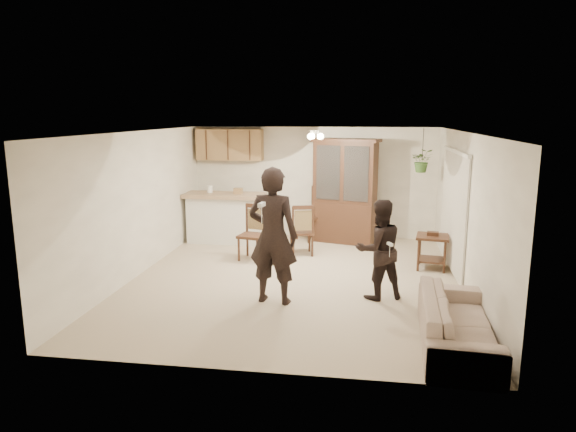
# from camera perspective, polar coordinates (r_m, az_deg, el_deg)

# --- Properties ---
(floor) EXTENTS (6.50, 6.50, 0.00)m
(floor) POSITION_cam_1_polar(r_m,az_deg,el_deg) (8.87, 0.74, -7.04)
(floor) COLOR #C6AE96
(floor) RESTS_ON ground
(ceiling) EXTENTS (5.50, 6.50, 0.02)m
(ceiling) POSITION_cam_1_polar(r_m,az_deg,el_deg) (8.42, 0.78, 9.32)
(ceiling) COLOR silver
(ceiling) RESTS_ON wall_back
(wall_back) EXTENTS (5.50, 0.02, 2.50)m
(wall_back) POSITION_cam_1_polar(r_m,az_deg,el_deg) (11.75, 2.85, 3.76)
(wall_back) COLOR white
(wall_back) RESTS_ON ground
(wall_front) EXTENTS (5.50, 0.02, 2.50)m
(wall_front) POSITION_cam_1_polar(r_m,az_deg,el_deg) (5.44, -3.78, -5.21)
(wall_front) COLOR white
(wall_front) RESTS_ON ground
(wall_left) EXTENTS (0.02, 6.50, 2.50)m
(wall_left) POSITION_cam_1_polar(r_m,az_deg,el_deg) (9.32, -16.25, 1.34)
(wall_left) COLOR white
(wall_left) RESTS_ON ground
(wall_right) EXTENTS (0.02, 6.50, 2.50)m
(wall_right) POSITION_cam_1_polar(r_m,az_deg,el_deg) (8.65, 19.14, 0.40)
(wall_right) COLOR white
(wall_right) RESTS_ON ground
(breakfast_bar) EXTENTS (1.60, 0.55, 1.00)m
(breakfast_bar) POSITION_cam_1_polar(r_m,az_deg,el_deg) (11.33, -6.98, -0.44)
(breakfast_bar) COLOR white
(breakfast_bar) RESTS_ON floor
(bar_top) EXTENTS (1.75, 0.70, 0.08)m
(bar_top) POSITION_cam_1_polar(r_m,az_deg,el_deg) (11.23, -7.05, 2.31)
(bar_top) COLOR tan
(bar_top) RESTS_ON breakfast_bar
(upper_cabinets) EXTENTS (1.50, 0.34, 0.70)m
(upper_cabinets) POSITION_cam_1_polar(r_m,az_deg,el_deg) (11.83, -6.48, 7.89)
(upper_cabinets) COLOR olive
(upper_cabinets) RESTS_ON wall_back
(vertical_blinds) EXTENTS (0.06, 2.30, 2.10)m
(vertical_blinds) POSITION_cam_1_polar(r_m,az_deg,el_deg) (9.54, 17.86, 0.54)
(vertical_blinds) COLOR beige
(vertical_blinds) RESTS_ON wall_right
(ceiling_fixture) EXTENTS (0.36, 0.36, 0.20)m
(ceiling_fixture) POSITION_cam_1_polar(r_m,az_deg,el_deg) (9.60, 2.93, 8.96)
(ceiling_fixture) COLOR #F5E8B8
(ceiling_fixture) RESTS_ON ceiling
(hanging_plant) EXTENTS (0.43, 0.37, 0.48)m
(hanging_plant) POSITION_cam_1_polar(r_m,az_deg,el_deg) (10.85, 14.69, 5.97)
(hanging_plant) COLOR #2B5823
(hanging_plant) RESTS_ON ceiling
(plant_cord) EXTENTS (0.01, 0.01, 0.65)m
(plant_cord) POSITION_cam_1_polar(r_m,az_deg,el_deg) (10.83, 14.77, 7.68)
(plant_cord) COLOR black
(plant_cord) RESTS_ON ceiling
(sofa) EXTENTS (0.85, 1.92, 0.73)m
(sofa) POSITION_cam_1_polar(r_m,az_deg,el_deg) (6.66, 18.31, -10.67)
(sofa) COLOR #BEB79D
(sofa) RESTS_ON floor
(adult) EXTENTS (0.71, 0.52, 1.80)m
(adult) POSITION_cam_1_polar(r_m,az_deg,el_deg) (7.59, -1.68, -3.13)
(adult) COLOR black
(adult) RESTS_ON floor
(child) EXTENTS (0.80, 0.73, 1.35)m
(child) POSITION_cam_1_polar(r_m,az_deg,el_deg) (7.94, 10.06, -4.35)
(child) COLOR black
(child) RESTS_ON floor
(china_hutch) EXTENTS (1.53, 0.91, 2.27)m
(china_hutch) POSITION_cam_1_polar(r_m,az_deg,el_deg) (11.24, 6.35, 2.70)
(china_hutch) COLOR #371F14
(china_hutch) RESTS_ON floor
(side_table) EXTENTS (0.65, 0.65, 0.69)m
(side_table) POSITION_cam_1_polar(r_m,az_deg,el_deg) (9.73, 15.69, -3.82)
(side_table) COLOR #371F14
(side_table) RESTS_ON floor
(chair_bar) EXTENTS (0.56, 0.56, 1.06)m
(chair_bar) POSITION_cam_1_polar(r_m,az_deg,el_deg) (9.99, -4.00, -3.16)
(chair_bar) COLOR #371F14
(chair_bar) RESTS_ON floor
(chair_hutch_left) EXTENTS (0.74, 0.74, 1.18)m
(chair_hutch_left) POSITION_cam_1_polar(r_m,az_deg,el_deg) (11.50, 2.52, -1.03)
(chair_hutch_left) COLOR #371F14
(chair_hutch_left) RESTS_ON floor
(chair_hutch_right) EXTENTS (0.56, 0.56, 1.04)m
(chair_hutch_right) POSITION_cam_1_polar(r_m,az_deg,el_deg) (10.33, 1.52, -2.70)
(chair_hutch_right) COLOR #371F14
(chair_hutch_right) RESTS_ON floor
(controller_adult) EXTENTS (0.08, 0.18, 0.05)m
(controller_adult) POSITION_cam_1_polar(r_m,az_deg,el_deg) (7.01, -2.95, 1.26)
(controller_adult) COLOR white
(controller_adult) RESTS_ON adult
(controller_child) EXTENTS (0.09, 0.14, 0.04)m
(controller_child) POSITION_cam_1_polar(r_m,az_deg,el_deg) (7.55, 11.26, -3.08)
(controller_child) COLOR white
(controller_child) RESTS_ON child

